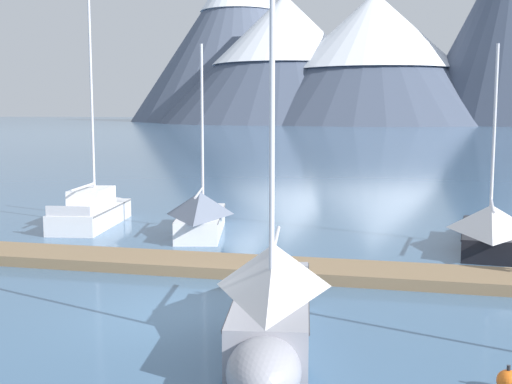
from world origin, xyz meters
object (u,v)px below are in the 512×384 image
object	(u,v)px
sailboat_second_berth	(95,210)
sailboat_far_berth	(490,227)
sailboat_mid_dock_port	(202,213)
sailboat_mid_dock_starboard	(272,301)
mooring_buoy_inner_mooring	(508,381)

from	to	relation	value
sailboat_second_berth	sailboat_far_berth	bearing A→B (deg)	-2.37
sailboat_mid_dock_port	sailboat_mid_dock_starboard	bearing A→B (deg)	-62.59
sailboat_second_berth	sailboat_mid_dock_port	size ratio (longest dim) A/B	1.27
sailboat_mid_dock_starboard	sailboat_far_berth	size ratio (longest dim) A/B	1.38
sailboat_second_berth	mooring_buoy_inner_mooring	distance (m)	18.93
sailboat_mid_dock_port	sailboat_far_berth	xyz separation A→B (m)	(10.00, 0.03, -0.04)
sailboat_mid_dock_port	sailboat_far_berth	bearing A→B (deg)	0.18
sailboat_mid_dock_starboard	sailboat_far_berth	world-z (taller)	sailboat_mid_dock_starboard
sailboat_mid_dock_starboard	mooring_buoy_inner_mooring	distance (m)	4.31
sailboat_second_berth	sailboat_far_berth	xyz separation A→B (m)	(14.74, -0.61, 0.15)
sailboat_second_berth	sailboat_mid_dock_port	world-z (taller)	sailboat_second_berth
sailboat_mid_dock_port	sailboat_second_berth	bearing A→B (deg)	172.30
sailboat_mid_dock_port	sailboat_mid_dock_starboard	world-z (taller)	sailboat_mid_dock_starboard
sailboat_mid_dock_port	mooring_buoy_inner_mooring	size ratio (longest dim) A/B	15.57
sailboat_second_berth	sailboat_far_berth	size ratio (longest dim) A/B	1.32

